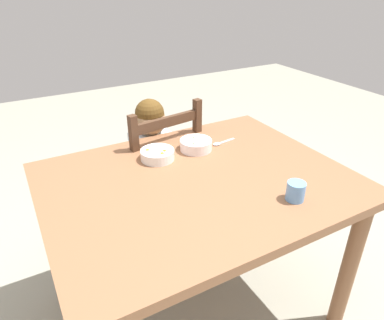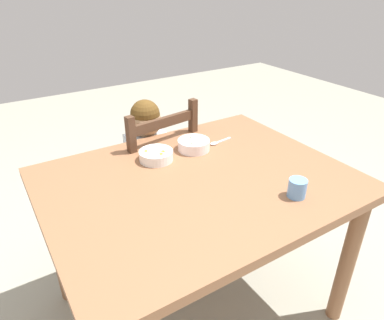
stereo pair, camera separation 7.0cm
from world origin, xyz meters
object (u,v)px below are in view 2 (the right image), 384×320
child_figure (150,157)px  bowl_of_peas (194,144)px  dining_chair (153,183)px  spoon (217,142)px  dining_table (198,199)px  bowl_of_carrots (156,155)px  drinking_cup (297,188)px

child_figure → bowl_of_peas: child_figure is taller
dining_chair → spoon: dining_chair is taller
dining_table → bowl_of_carrots: size_ratio=8.09×
bowl_of_carrots → child_figure: bearing=71.0°
child_figure → dining_chair: bearing=28.5°
bowl_of_carrots → dining_table: bearing=-72.2°
drinking_cup → dining_chair: bearing=104.1°
dining_chair → drinking_cup: (0.21, -0.84, 0.36)m
dining_chair → drinking_cup: dining_chair is taller
drinking_cup → bowl_of_peas: bearing=102.2°
bowl_of_peas → bowl_of_carrots: bowl_of_peas is taller
dining_table → bowl_of_carrots: bearing=107.8°
bowl_of_peas → child_figure: bearing=109.0°
spoon → dining_chair: bearing=127.6°
child_figure → drinking_cup: size_ratio=12.86×
bowl_of_peas → drinking_cup: 0.56m
bowl_of_peas → bowl_of_carrots: bearing=-180.0°
dining_chair → bowl_of_peas: dining_chair is taller
bowl_of_peas → spoon: 0.14m
child_figure → drinking_cup: 0.89m
spoon → drinking_cup: 0.55m
bowl_of_peas → drinking_cup: (0.12, -0.55, 0.01)m
child_figure → bowl_of_carrots: (-0.10, -0.29, 0.17)m
bowl_of_carrots → spoon: (0.34, -0.00, -0.02)m
bowl_of_peas → spoon: bowl_of_peas is taller
drinking_cup → child_figure: bearing=104.6°
dining_table → spoon: size_ratio=9.01×
dining_chair → child_figure: (-0.01, -0.00, 0.17)m
dining_chair → spoon: 0.50m
bowl_of_carrots → drinking_cup: bearing=-59.6°
dining_chair → child_figure: 0.17m
dining_table → child_figure: 0.53m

